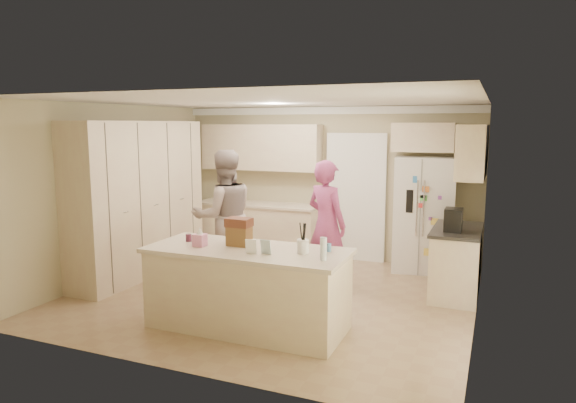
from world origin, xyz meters
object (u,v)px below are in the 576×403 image
at_px(tissue_box, 200,240).
at_px(dollhouse_body, 239,236).
at_px(refrigerator, 423,214).
at_px(utensil_crock, 303,246).
at_px(island_base, 248,290).
at_px(teen_girl, 326,224).
at_px(coffee_maker, 453,220).
at_px(teen_boy, 224,216).

relative_size(tissue_box, dollhouse_body, 0.54).
distance_m(refrigerator, utensil_crock, 3.22).
xyz_separation_m(island_base, dollhouse_body, (-0.15, 0.10, 0.60)).
bearing_deg(utensil_crock, teen_girl, 99.88).
height_order(coffee_maker, dollhouse_body, coffee_maker).
bearing_deg(coffee_maker, teen_boy, -171.96).
distance_m(utensil_crock, teen_girl, 1.77).
bearing_deg(teen_girl, tissue_box, 89.23).
bearing_deg(teen_boy, dollhouse_body, 81.83).
bearing_deg(utensil_crock, refrigerator, 74.68).
bearing_deg(teen_boy, teen_girl, 149.67).
relative_size(utensil_crock, teen_boy, 0.08).
relative_size(dollhouse_body, teen_boy, 0.13).
xyz_separation_m(utensil_crock, teen_boy, (-1.76, 1.40, -0.03)).
relative_size(refrigerator, teen_boy, 0.93).
bearing_deg(utensil_crock, coffee_maker, 52.88).
xyz_separation_m(refrigerator, teen_boy, (-2.61, -1.70, 0.07)).
xyz_separation_m(refrigerator, coffee_maker, (0.55, -1.26, 0.17)).
bearing_deg(utensil_crock, dollhouse_body, 176.42).
height_order(dollhouse_body, teen_boy, teen_boy).
height_order(island_base, teen_girl, teen_girl).
bearing_deg(utensil_crock, teen_boy, 141.42).
relative_size(coffee_maker, teen_boy, 0.15).
relative_size(refrigerator, island_base, 0.82).
xyz_separation_m(tissue_box, teen_boy, (-0.56, 1.55, -0.02)).
bearing_deg(teen_girl, coffee_maker, -151.89).
distance_m(teen_boy, teen_girl, 1.50).
xyz_separation_m(refrigerator, dollhouse_body, (-1.65, -3.06, 0.14)).
height_order(refrigerator, coffee_maker, refrigerator).
bearing_deg(teen_boy, refrigerator, 169.64).
xyz_separation_m(coffee_maker, teen_boy, (-3.16, -0.45, -0.10)).
relative_size(utensil_crock, teen_girl, 0.08).
distance_m(island_base, teen_girl, 1.89).
bearing_deg(dollhouse_body, teen_girl, 73.67).
xyz_separation_m(island_base, utensil_crock, (0.65, 0.05, 0.56)).
bearing_deg(teen_boy, tissue_box, 66.31).
relative_size(teen_boy, teen_girl, 1.07).
bearing_deg(refrigerator, tissue_box, -129.46).
height_order(tissue_box, teen_girl, teen_girl).
height_order(utensil_crock, teen_boy, teen_boy).
distance_m(coffee_maker, dollhouse_body, 2.84).
xyz_separation_m(coffee_maker, utensil_crock, (-1.40, -1.85, -0.07)).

